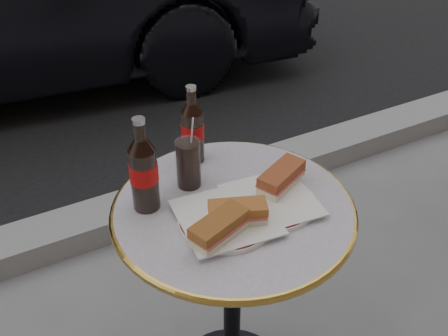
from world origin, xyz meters
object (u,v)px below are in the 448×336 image
bistro_table (232,304)px  cola_bottle_left (143,165)px  cola_glass (188,163)px  cola_bottle_right (192,124)px  plate_right (271,202)px  plate_left (226,219)px

bistro_table → cola_bottle_left: 0.54m
cola_glass → cola_bottle_right: bearing=58.8°
plate_right → cola_glass: (-0.15, 0.17, 0.06)m
bistro_table → plate_right: 0.38m
plate_right → cola_bottle_right: 0.31m
cola_bottle_right → plate_right: bearing=-72.6°
bistro_table → cola_glass: (-0.06, 0.14, 0.43)m
plate_right → cola_bottle_right: bearing=107.4°
plate_left → cola_bottle_left: (-0.15, 0.15, 0.12)m
plate_left → plate_right: (0.13, 0.01, -0.00)m
plate_right → cola_bottle_right: size_ratio=0.97×
cola_bottle_right → plate_left: bearing=-99.3°
bistro_table → plate_right: size_ratio=3.27×
cola_bottle_left → cola_glass: size_ratio=1.90×
plate_left → plate_right: same height
plate_left → cola_glass: 0.19m
bistro_table → cola_bottle_right: cola_bottle_right is taller
bistro_table → cola_glass: cola_glass is taller
bistro_table → plate_left: plate_left is taller
cola_bottle_left → plate_right: bearing=-26.9°
plate_right → cola_bottle_left: size_ratio=0.88×
cola_bottle_right → cola_glass: cola_bottle_right is taller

